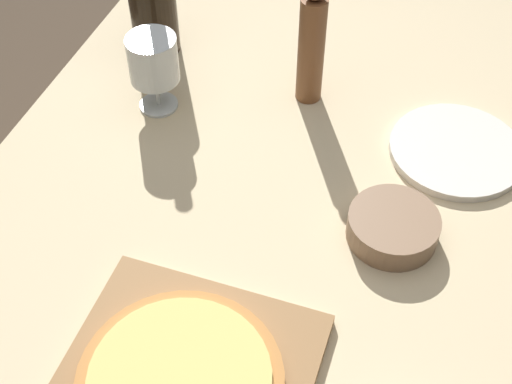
# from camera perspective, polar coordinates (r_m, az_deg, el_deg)

# --- Properties ---
(dining_table) EXTENTS (0.91, 1.58, 0.76)m
(dining_table) POSITION_cam_1_polar(r_m,az_deg,el_deg) (1.17, -0.89, -5.20)
(dining_table) COLOR #CCB78E
(dining_table) RESTS_ON ground_plane
(pizza) EXTENTS (0.26, 0.26, 0.02)m
(pizza) POSITION_cam_1_polar(r_m,az_deg,el_deg) (0.93, -6.09, -14.77)
(pizza) COLOR #BC7A3D
(pizza) RESTS_ON cutting_board
(pepper_mill) EXTENTS (0.05, 0.05, 0.24)m
(pepper_mill) POSITION_cam_1_polar(r_m,az_deg,el_deg) (1.25, 4.47, 11.77)
(pepper_mill) COLOR brown
(pepper_mill) RESTS_ON dining_table
(wine_glass) EXTENTS (0.09, 0.09, 0.15)m
(wine_glass) POSITION_cam_1_polar(r_m,az_deg,el_deg) (1.24, -8.23, 10.33)
(wine_glass) COLOR silver
(wine_glass) RESTS_ON dining_table
(small_bowl) EXTENTS (0.14, 0.14, 0.04)m
(small_bowl) POSITION_cam_1_polar(r_m,az_deg,el_deg) (1.09, 10.89, -2.76)
(small_bowl) COLOR #84664C
(small_bowl) RESTS_ON dining_table
(dinner_plate) EXTENTS (0.22, 0.22, 0.01)m
(dinner_plate) POSITION_cam_1_polar(r_m,az_deg,el_deg) (1.25, 15.72, 3.22)
(dinner_plate) COLOR silver
(dinner_plate) RESTS_ON dining_table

